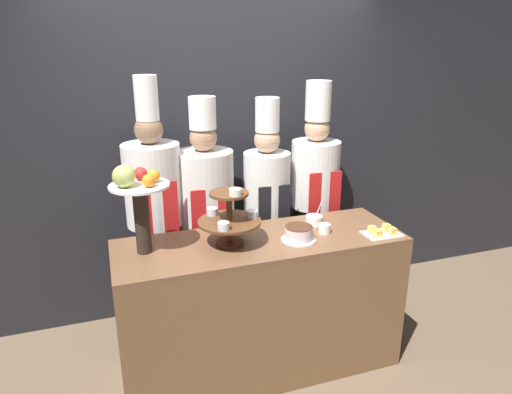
{
  "coord_description": "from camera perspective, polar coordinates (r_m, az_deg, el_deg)",
  "views": [
    {
      "loc": [
        -0.88,
        -2.17,
        2.12
      ],
      "look_at": [
        0.0,
        0.4,
        1.2
      ],
      "focal_mm": 32.0,
      "sensor_mm": 36.0,
      "label": 1
    }
  ],
  "objects": [
    {
      "name": "chef_center_right",
      "position": [
        3.46,
        1.34,
        -0.92
      ],
      "size": [
        0.35,
        0.35,
        1.76
      ],
      "color": "#28282D",
      "rests_on": "ground_plane"
    },
    {
      "name": "serving_bowl_far",
      "position": [
        3.13,
        7.27,
        -2.86
      ],
      "size": [
        0.12,
        0.11,
        0.16
      ],
      "color": "white",
      "rests_on": "buffet_counter"
    },
    {
      "name": "cake_square_tray",
      "position": [
        3.05,
        15.48,
        -4.2
      ],
      "size": [
        0.24,
        0.16,
        0.05
      ],
      "color": "white",
      "rests_on": "buffet_counter"
    },
    {
      "name": "fruit_pedestal",
      "position": [
        2.66,
        -14.64,
        0.29
      ],
      "size": [
        0.34,
        0.34,
        0.54
      ],
      "color": "#2D231E",
      "rests_on": "buffet_counter"
    },
    {
      "name": "wall_back",
      "position": [
        3.62,
        -4.47,
        7.15
      ],
      "size": [
        10.0,
        0.06,
        2.8
      ],
      "color": "#232328",
      "rests_on": "ground_plane"
    },
    {
      "name": "cake_round",
      "position": [
        2.86,
        5.36,
        -4.57
      ],
      "size": [
        0.22,
        0.22,
        0.09
      ],
      "color": "white",
      "rests_on": "buffet_counter"
    },
    {
      "name": "chef_right",
      "position": [
        3.59,
        7.31,
        0.52
      ],
      "size": [
        0.37,
        0.37,
        1.87
      ],
      "color": "#28282D",
      "rests_on": "ground_plane"
    },
    {
      "name": "chef_center_left",
      "position": [
        3.33,
        -6.26,
        -1.69
      ],
      "size": [
        0.41,
        0.41,
        1.78
      ],
      "color": "#38332D",
      "rests_on": "ground_plane"
    },
    {
      "name": "chef_left",
      "position": [
        3.26,
        -12.54,
        -1.47
      ],
      "size": [
        0.39,
        0.39,
        1.93
      ],
      "color": "black",
      "rests_on": "ground_plane"
    },
    {
      "name": "buffet_counter",
      "position": [
        3.1,
        0.62,
        -13.38
      ],
      "size": [
        1.82,
        0.61,
        0.95
      ],
      "color": "brown",
      "rests_on": "ground_plane"
    },
    {
      "name": "tiered_stand",
      "position": [
        2.75,
        -3.32,
        -2.48
      ],
      "size": [
        0.38,
        0.38,
        0.38
      ],
      "color": "brown",
      "rests_on": "buffet_counter"
    },
    {
      "name": "cup_white",
      "position": [
        2.99,
        8.55,
        -3.92
      ],
      "size": [
        0.08,
        0.08,
        0.06
      ],
      "color": "white",
      "rests_on": "buffet_counter"
    }
  ]
}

